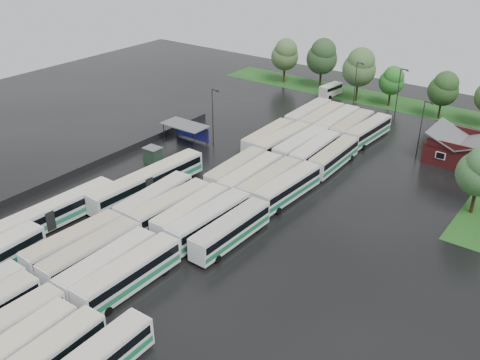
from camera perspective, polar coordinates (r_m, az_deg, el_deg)
The scene contains 48 objects.
ground at distance 70.96m, azimuth -7.13°, elevation -4.90°, with size 160.00×160.00×0.00m, color black.
brick_building at distance 94.36m, azimuth 22.47°, elevation 2.85°, with size 10.07×8.60×5.39m.
wash_shed at distance 94.59m, azimuth -5.74°, elevation 5.66°, with size 8.20×4.20×3.58m.
utility_hut at distance 88.41m, azimuth -9.28°, elevation 2.67°, with size 2.70×2.20×2.62m.
grass_strip_north at distance 120.80m, azimuth 15.29°, elevation 8.13°, with size 80.00×10.00×0.01m, color #194914.
west_fence at distance 90.14m, azimuth -14.01°, elevation 2.18°, with size 0.10×50.00×1.20m, color #2D2D30.
bus_r0c2 at distance 56.43m, azimuth -24.20°, elevation -14.69°, with size 3.01×12.74×3.53m.
bus_r0c3 at distance 54.00m, azimuth -23.00°, elevation -16.60°, with size 3.23×12.70×3.50m.
bus_r1c0 at distance 66.40m, azimuth -17.27°, elevation -6.52°, with size 3.34×12.85×3.54m.
bus_r1c1 at distance 64.08m, azimuth -15.59°, elevation -7.57°, with size 2.85×12.89×3.58m.
bus_r1c2 at distance 61.65m, azimuth -13.94°, elevation -8.89°, with size 2.97×12.80×3.55m.
bus_r1c3 at distance 59.76m, azimuth -11.76°, elevation -9.81°, with size 2.92×13.30×3.70m.
bus_r2c0 at distance 73.36m, azimuth -9.10°, elevation -2.12°, with size 3.37×12.98×3.58m.
bus_r2c1 at distance 71.38m, azimuth -7.41°, elevation -2.88°, with size 3.28×12.88×3.56m.
bus_r2c2 at distance 69.78m, azimuth -5.23°, elevation -3.53°, with size 2.83×12.69×3.53m.
bus_r2c3 at distance 67.84m, azimuth -3.30°, elevation -4.33°, with size 3.31×13.39×3.70m.
bus_r2c4 at distance 65.98m, azimuth -0.99°, elevation -5.34°, with size 2.94×12.88×3.57m.
bus_r3c1 at distance 80.62m, azimuth -0.42°, elevation 1.04°, with size 3.21×12.76×3.52m.
bus_r3c2 at distance 78.57m, azimuth 1.16°, elevation 0.33°, with size 2.95×12.96×3.60m.
bus_r3c3 at distance 77.30m, azimuth 3.24°, elevation -0.20°, with size 2.77×12.80×3.56m.
bus_r3c4 at distance 75.94m, azimuth 5.13°, elevation -0.78°, with size 3.33×13.08×3.61m.
bus_r4c0 at distance 92.32m, azimuth 3.00°, elevation 4.51°, with size 3.06×12.79×3.54m.
bus_r4c1 at distance 90.79m, azimuth 4.58°, elevation 4.10°, with size 3.36×13.25×3.66m.
bus_r4c2 at distance 89.32m, azimuth 6.50°, elevation 3.61°, with size 3.00×13.24×3.67m.
bus_r4c3 at distance 87.74m, azimuth 8.01°, elevation 3.03°, with size 3.07×12.86×3.56m.
bus_r4c4 at distance 86.47m, azimuth 10.00°, elevation 2.48°, with size 2.98×12.69×3.51m.
bus_r5c0 at distance 103.25m, azimuth 7.29°, elevation 6.87°, with size 3.09×13.36×3.70m.
bus_r5c1 at distance 101.79m, azimuth 8.76°, elevation 6.44°, with size 3.03×12.98×3.60m.
bus_r5c2 at distance 100.05m, azimuth 10.27°, elevation 5.98°, with size 3.06×13.30×3.69m.
bus_r5c3 at distance 98.93m, azimuth 11.85°, elevation 5.54°, with size 2.87×12.81×3.56m.
bus_r5c4 at distance 97.90m, azimuth 13.53°, elevation 5.10°, with size 3.29×12.67×3.49m.
artic_bus_west_b at distance 78.28m, azimuth -9.77°, elevation -0.15°, with size 3.75×19.89×3.67m.
artic_bus_west_c at distance 73.32m, azimuth -19.53°, elevation -3.50°, with size 3.33×19.00×3.51m.
minibus at distance 121.21m, azimuth 9.65°, elevation 9.48°, with size 2.96×6.19×2.60m.
tree_north_0 at distance 128.18m, azimuth 4.84°, elevation 13.21°, with size 6.38×6.38×10.57m.
tree_north_1 at distance 124.89m, azimuth 8.78°, elevation 12.93°, with size 6.97×6.97×11.55m.
tree_north_2 at distance 117.14m, azimuth 12.65°, elevation 11.69°, with size 7.04×7.04×11.66m.
tree_north_3 at distance 116.29m, azimuth 15.93°, elevation 10.19°, with size 5.20×5.20×8.60m.
tree_north_4 at distance 111.55m, azimuth 20.94°, elevation 9.12°, with size 5.85×5.85×9.69m.
lamp_post_ne at distance 92.14m, azimuth 18.83°, elevation 5.54°, with size 1.52×0.30×9.87m.
lamp_post_nw at distance 91.76m, azimuth -2.87°, elevation 7.10°, with size 1.60×0.31×10.38m.
lamp_post_back_w at distance 112.09m, azimuth 12.27°, elevation 10.12°, with size 1.53×0.30×9.93m.
lamp_post_back_e at distance 107.47m, azimuth 16.58°, elevation 9.07°, with size 1.62×0.31×10.50m.
puddle_0 at distance 62.80m, azimuth -20.44°, elevation -11.43°, with size 4.13×4.13×0.01m, color black.
puddle_1 at distance 56.43m, azimuth -19.41°, elevation -16.28°, with size 4.16×4.16×0.01m, color black.
puddle_2 at distance 77.16m, azimuth -8.61°, elevation -2.19°, with size 4.56×4.56×0.01m, color black.
puddle_3 at distance 67.40m, azimuth -6.39°, elevation -6.75°, with size 4.39×4.39×0.01m, color black.
puddle_4 at distance 53.91m, azimuth -13.06°, elevation -17.67°, with size 2.73×2.73×0.01m, color black.
Camera 1 is at (42.68, -42.64, 37.36)m, focal length 40.00 mm.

